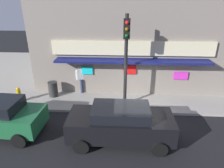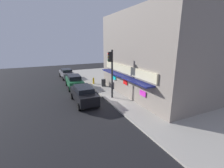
% 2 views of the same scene
% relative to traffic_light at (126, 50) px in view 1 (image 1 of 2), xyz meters
% --- Properties ---
extents(ground_plane, '(56.05, 56.05, 0.00)m').
position_rel_traffic_light_xyz_m(ground_plane, '(0.72, -0.71, -3.29)').
color(ground_plane, black).
extents(sidewalk, '(37.37, 11.83, 0.15)m').
position_rel_traffic_light_xyz_m(sidewalk, '(0.72, 5.20, -3.21)').
color(sidewalk, '#A39E93').
rests_on(sidewalk, ground_plane).
extents(corner_building, '(12.30, 9.96, 8.64)m').
position_rel_traffic_light_xyz_m(corner_building, '(0.39, 6.09, 1.17)').
color(corner_building, gray).
rests_on(corner_building, sidewalk).
extents(traffic_light, '(0.32, 0.58, 4.89)m').
position_rel_traffic_light_xyz_m(traffic_light, '(0.00, 0.00, 0.00)').
color(traffic_light, black).
rests_on(traffic_light, sidewalk).
extents(fire_hydrant, '(0.49, 0.25, 0.88)m').
position_rel_traffic_light_xyz_m(fire_hydrant, '(-6.09, 0.13, -2.71)').
color(fire_hydrant, gold).
rests_on(fire_hydrant, sidewalk).
extents(trash_can, '(0.55, 0.55, 0.92)m').
position_rel_traffic_light_xyz_m(trash_can, '(-4.35, 0.93, -2.68)').
color(trash_can, '#2D2D2D').
rests_on(trash_can, sidewalk).
extents(pedestrian, '(0.58, 0.52, 1.79)m').
position_rel_traffic_light_xyz_m(pedestrian, '(-2.76, 1.62, -2.15)').
color(pedestrian, navy).
rests_on(pedestrian, sidewalk).
extents(parked_car_black, '(4.39, 1.97, 1.64)m').
position_rel_traffic_light_xyz_m(parked_car_black, '(-0.20, -2.83, -2.43)').
color(parked_car_black, black).
rests_on(parked_car_black, ground_plane).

